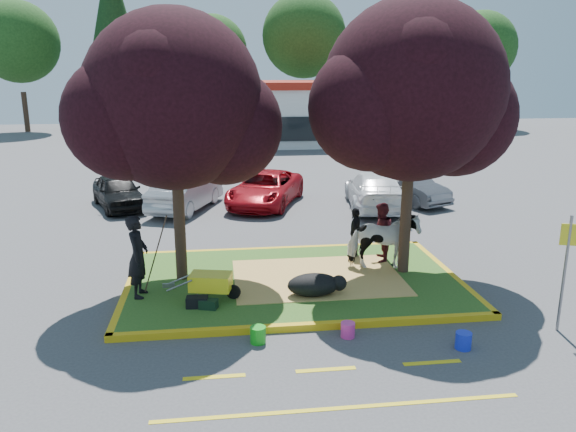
{
  "coord_description": "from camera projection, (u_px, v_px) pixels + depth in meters",
  "views": [
    {
      "loc": [
        -1.82,
        -13.13,
        5.26
      ],
      "look_at": [
        -0.09,
        0.5,
        1.65
      ],
      "focal_mm": 35.0,
      "sensor_mm": 36.0,
      "label": 1
    }
  ],
  "objects": [
    {
      "name": "cow",
      "position": [
        383.0,
        241.0,
        14.64
      ],
      "size": [
        1.87,
        0.98,
        1.53
      ],
      "primitive_type": "imported",
      "rotation": [
        0.0,
        0.0,
        1.48
      ],
      "color": "white",
      "rests_on": "median_island"
    },
    {
      "name": "gear_bag_dark",
      "position": [
        197.0,
        302.0,
        12.4
      ],
      "size": [
        0.5,
        0.3,
        0.24
      ],
      "primitive_type": "cube",
      "rotation": [
        0.0,
        0.0,
        -0.08
      ],
      "color": "black",
      "rests_on": "median_island"
    },
    {
      "name": "curb_far",
      "position": [
        282.0,
        250.0,
        16.61
      ],
      "size": [
        8.3,
        0.16,
        0.15
      ],
      "primitive_type": "cube",
      "color": "gold",
      "rests_on": "ground"
    },
    {
      "name": "visitor_b",
      "position": [
        355.0,
        232.0,
        15.68
      ],
      "size": [
        0.61,
        0.88,
        1.39
      ],
      "primitive_type": "imported",
      "rotation": [
        0.0,
        0.0,
        -1.94
      ],
      "color": "black",
      "rests_on": "median_island"
    },
    {
      "name": "straw_bedding",
      "position": [
        318.0,
        277.0,
        14.19
      ],
      "size": [
        4.2,
        3.0,
        0.01
      ],
      "primitive_type": "cube",
      "color": "#EBB861",
      "rests_on": "median_island"
    },
    {
      "name": "calf",
      "position": [
        313.0,
        285.0,
        13.0
      ],
      "size": [
        1.38,
        1.04,
        0.53
      ],
      "primitive_type": "ellipsoid",
      "rotation": [
        0.0,
        0.0,
        0.32
      ],
      "color": "black",
      "rests_on": "median_island"
    },
    {
      "name": "handler",
      "position": [
        138.0,
        256.0,
        12.81
      ],
      "size": [
        0.52,
        0.74,
        1.93
      ],
      "primitive_type": "imported",
      "rotation": [
        0.0,
        0.0,
        1.48
      ],
      "color": "black",
      "rests_on": "median_island"
    },
    {
      "name": "curb_left",
      "position": [
        128.0,
        289.0,
        13.64
      ],
      "size": [
        0.16,
        5.3,
        0.15
      ],
      "primitive_type": "cube",
      "color": "gold",
      "rests_on": "ground"
    },
    {
      "name": "bucket_pink",
      "position": [
        348.0,
        330.0,
        11.33
      ],
      "size": [
        0.3,
        0.3,
        0.31
      ],
      "primitive_type": "cylinder",
      "rotation": [
        0.0,
        0.0,
        0.04
      ],
      "color": "#E83394",
      "rests_on": "ground"
    },
    {
      "name": "car_white",
      "position": [
        375.0,
        190.0,
        21.7
      ],
      "size": [
        2.65,
        5.14,
        1.43
      ],
      "primitive_type": "imported",
      "rotation": [
        0.0,
        0.0,
        3.01
      ],
      "color": "white",
      "rests_on": "ground"
    },
    {
      "name": "curb_near",
      "position": [
        311.0,
        326.0,
        11.66
      ],
      "size": [
        8.3,
        0.16,
        0.15
      ],
      "primitive_type": "cube",
      "color": "gold",
      "rests_on": "ground"
    },
    {
      "name": "curb_right",
      "position": [
        449.0,
        274.0,
        14.63
      ],
      "size": [
        0.16,
        5.3,
        0.15
      ],
      "primitive_type": "cube",
      "color": "gold",
      "rests_on": "ground"
    },
    {
      "name": "fire_lane_stripe_a",
      "position": [
        214.0,
        377.0,
        9.88
      ],
      "size": [
        1.1,
        0.12,
        0.01
      ],
      "primitive_type": "cube",
      "color": "yellow",
      "rests_on": "ground"
    },
    {
      "name": "car_red",
      "position": [
        265.0,
        189.0,
        22.23
      ],
      "size": [
        3.78,
        5.25,
        1.33
      ],
      "primitive_type": "imported",
      "rotation": [
        0.0,
        0.0,
        -0.37
      ],
      "color": "#A70D17",
      "rests_on": "ground"
    },
    {
      "name": "ground",
      "position": [
        294.0,
        284.0,
        14.16
      ],
      "size": [
        90.0,
        90.0,
        0.0
      ],
      "primitive_type": "plane",
      "color": "#424244",
      "rests_on": "ground"
    },
    {
      "name": "sign_post",
      "position": [
        566.0,
        261.0,
        11.28
      ],
      "size": [
        0.34,
        0.13,
        2.47
      ],
      "rotation": [
        0.0,
        0.0,
        -0.29
      ],
      "color": "slate",
      "rests_on": "ground"
    },
    {
      "name": "fire_lane_stripe_c",
      "position": [
        432.0,
        363.0,
        10.37
      ],
      "size": [
        1.1,
        0.12,
        0.01
      ],
      "primitive_type": "cube",
      "color": "yellow",
      "rests_on": "ground"
    },
    {
      "name": "fire_lane_long",
      "position": [
        340.0,
        408.0,
        8.97
      ],
      "size": [
        6.0,
        0.1,
        0.01
      ],
      "primitive_type": "cube",
      "color": "yellow",
      "rests_on": "ground"
    },
    {
      "name": "tree_purple_right",
      "position": [
        413.0,
        99.0,
        13.53
      ],
      "size": [
        5.3,
        4.4,
        6.82
      ],
      "color": "black",
      "rests_on": "median_island"
    },
    {
      "name": "treeline",
      "position": [
        249.0,
        39.0,
        48.42
      ],
      "size": [
        46.58,
        7.8,
        14.63
      ],
      "color": "black",
      "rests_on": "ground"
    },
    {
      "name": "bucket_green",
      "position": [
        258.0,
        335.0,
        11.09
      ],
      "size": [
        0.39,
        0.39,
        0.34
      ],
      "primitive_type": "cylinder",
      "rotation": [
        0.0,
        0.0,
        -0.31
      ],
      "color": "#19A41B",
      "rests_on": "ground"
    },
    {
      "name": "car_grey",
      "position": [
        409.0,
        187.0,
        22.72
      ],
      "size": [
        2.68,
        4.01,
        1.25
      ],
      "primitive_type": "imported",
      "rotation": [
        0.0,
        0.0,
        0.4
      ],
      "color": "#55565C",
      "rests_on": "ground"
    },
    {
      "name": "gear_bag_green",
      "position": [
        208.0,
        304.0,
        12.33
      ],
      "size": [
        0.45,
        0.35,
        0.21
      ],
      "primitive_type": "cube",
      "rotation": [
        0.0,
        0.0,
        -0.31
      ],
      "color": "black",
      "rests_on": "median_island"
    },
    {
      "name": "retail_building",
      "position": [
        269.0,
        112.0,
        40.68
      ],
      "size": [
        20.4,
        8.4,
        4.4
      ],
      "color": "silver",
      "rests_on": "ground"
    },
    {
      "name": "visitor_a",
      "position": [
        381.0,
        232.0,
        15.22
      ],
      "size": [
        0.8,
        0.92,
        1.63
      ],
      "primitive_type": "imported",
      "rotation": [
        0.0,
        0.0,
        -1.83
      ],
      "color": "#47141A",
      "rests_on": "median_island"
    },
    {
      "name": "bucket_blue",
      "position": [
        463.0,
        341.0,
        10.86
      ],
      "size": [
        0.31,
        0.31,
        0.33
      ],
      "primitive_type": "cylinder",
      "rotation": [
        0.0,
        0.0,
        -0.0
      ],
      "color": "#1B2FDD",
      "rests_on": "ground"
    },
    {
      "name": "car_silver",
      "position": [
        186.0,
        192.0,
        21.47
      ],
      "size": [
        2.89,
        4.45,
        1.39
      ],
      "primitive_type": "imported",
      "rotation": [
        0.0,
        0.0,
        2.77
      ],
      "color": "#9FA2A7",
      "rests_on": "ground"
    },
    {
      "name": "car_black",
      "position": [
        118.0,
        191.0,
        21.8
      ],
      "size": [
        2.79,
        4.08,
        1.29
      ],
      "primitive_type": "imported",
      "rotation": [
        0.0,
        0.0,
        0.37
      ],
      "color": "black",
      "rests_on": "ground"
    },
    {
      "name": "tree_purple_left",
      "position": [
        174.0,
        109.0,
        13.08
      ],
      "size": [
        5.06,
        4.2,
        6.51
      ],
      "color": "black",
      "rests_on": "median_island"
    },
    {
      "name": "fire_lane_stripe_b",
      "position": [
        326.0,
        370.0,
        10.13
      ],
      "size": [
        1.1,
        0.12,
        0.01
      ],
      "primitive_type": "cube",
      "color": "yellow",
      "rests_on": "ground"
    },
    {
      "name": "wheelbarrow",
      "position": [
        211.0,
        282.0,
        12.71
      ],
      "size": [
        1.66,
        0.74,
        0.63
      ],
      "rotation": [
        0.0,
        0.0,
        -0.22
      ],
      "color": "black",
      "rests_on": "median_island"
    },
    {
      "name": "median_island",
      "position": [
        294.0,
        281.0,
        14.14
      ],
      "size": [
        8.0,
        5.0,
        0.15
      ],
      "primitive_type": "cube",
      "color": "#2E5B1C",
      "rests_on": "ground"
    }
  ]
}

